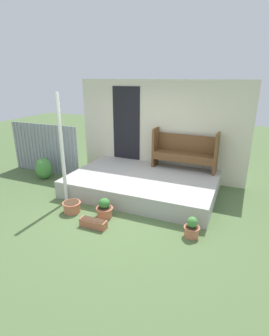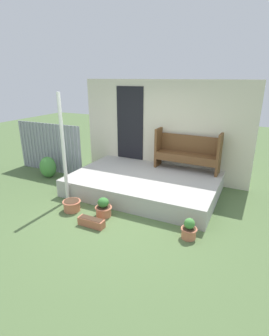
{
  "view_description": "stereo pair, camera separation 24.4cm",
  "coord_description": "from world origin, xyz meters",
  "px_view_note": "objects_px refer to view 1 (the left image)",
  "views": [
    {
      "loc": [
        2.1,
        -4.34,
        2.66
      ],
      "look_at": [
        0.09,
        0.4,
        0.86
      ],
      "focal_mm": 28.0,
      "sensor_mm": 36.0,
      "label": 1
    },
    {
      "loc": [
        2.32,
        -4.24,
        2.66
      ],
      "look_at": [
        0.09,
        0.4,
        0.86
      ],
      "focal_mm": 28.0,
      "sensor_mm": 36.0,
      "label": 2
    }
  ],
  "objects_px": {
    "support_post": "(62,151)",
    "flower_pot_right": "(192,228)",
    "shrub_by_fence": "(44,168)",
    "bench": "(185,150)",
    "planter_box_rect": "(93,223)",
    "flower_pot_middle": "(104,209)",
    "flower_pot_left": "(72,206)"
  },
  "relations": [
    {
      "from": "support_post",
      "to": "shrub_by_fence",
      "type": "xyz_separation_m",
      "value": [
        -1.44,
        0.94,
        -0.89
      ]
    },
    {
      "from": "planter_box_rect",
      "to": "shrub_by_fence",
      "type": "distance_m",
      "value": 3.01
    },
    {
      "from": "planter_box_rect",
      "to": "support_post",
      "type": "bearing_deg",
      "value": 148.91
    },
    {
      "from": "support_post",
      "to": "flower_pot_left",
      "type": "height_order",
      "value": "support_post"
    },
    {
      "from": "flower_pot_left",
      "to": "planter_box_rect",
      "type": "xyz_separation_m",
      "value": [
        0.72,
        -0.33,
        -0.04
      ]
    },
    {
      "from": "bench",
      "to": "flower_pot_left",
      "type": "distance_m",
      "value": 3.1
    },
    {
      "from": "support_post",
      "to": "flower_pot_right",
      "type": "xyz_separation_m",
      "value": [
        2.84,
        -0.25,
        -1.02
      ]
    },
    {
      "from": "support_post",
      "to": "planter_box_rect",
      "type": "xyz_separation_m",
      "value": [
        1.1,
        -0.66,
        -1.11
      ]
    },
    {
      "from": "flower_pot_middle",
      "to": "planter_box_rect",
      "type": "relative_size",
      "value": 0.76
    },
    {
      "from": "flower_pot_middle",
      "to": "shrub_by_fence",
      "type": "bearing_deg",
      "value": 155.13
    },
    {
      "from": "flower_pot_right",
      "to": "shrub_by_fence",
      "type": "xyz_separation_m",
      "value": [
        -4.28,
        1.19,
        0.13
      ]
    },
    {
      "from": "support_post",
      "to": "flower_pot_left",
      "type": "relative_size",
      "value": 6.22
    },
    {
      "from": "flower_pot_middle",
      "to": "bench",
      "type": "bearing_deg",
      "value": 66.03
    },
    {
      "from": "support_post",
      "to": "flower_pot_middle",
      "type": "height_order",
      "value": "support_post"
    },
    {
      "from": "flower_pot_right",
      "to": "shrub_by_fence",
      "type": "height_order",
      "value": "shrub_by_fence"
    },
    {
      "from": "flower_pot_middle",
      "to": "planter_box_rect",
      "type": "height_order",
      "value": "flower_pot_middle"
    },
    {
      "from": "bench",
      "to": "planter_box_rect",
      "type": "bearing_deg",
      "value": -109.2
    },
    {
      "from": "support_post",
      "to": "shrub_by_fence",
      "type": "bearing_deg",
      "value": 146.8
    },
    {
      "from": "bench",
      "to": "flower_pot_right",
      "type": "xyz_separation_m",
      "value": [
        0.7,
        -2.35,
        -0.74
      ]
    },
    {
      "from": "flower_pot_middle",
      "to": "flower_pot_right",
      "type": "height_order",
      "value": "flower_pot_middle"
    },
    {
      "from": "bench",
      "to": "shrub_by_fence",
      "type": "relative_size",
      "value": 2.76
    },
    {
      "from": "bench",
      "to": "flower_pot_right",
      "type": "relative_size",
      "value": 4.28
    },
    {
      "from": "flower_pot_left",
      "to": "planter_box_rect",
      "type": "height_order",
      "value": "flower_pot_left"
    },
    {
      "from": "flower_pot_middle",
      "to": "planter_box_rect",
      "type": "distance_m",
      "value": 0.44
    },
    {
      "from": "bench",
      "to": "support_post",
      "type": "bearing_deg",
      "value": -134.1
    },
    {
      "from": "flower_pot_middle",
      "to": "shrub_by_fence",
      "type": "xyz_separation_m",
      "value": [
        -2.54,
        1.18,
        0.12
      ]
    },
    {
      "from": "bench",
      "to": "planter_box_rect",
      "type": "distance_m",
      "value": 3.06
    },
    {
      "from": "bench",
      "to": "planter_box_rect",
      "type": "xyz_separation_m",
      "value": [
        -1.04,
        -2.76,
        -0.83
      ]
    },
    {
      "from": "support_post",
      "to": "bench",
      "type": "relative_size",
      "value": 1.46
    },
    {
      "from": "shrub_by_fence",
      "to": "flower_pot_left",
      "type": "bearing_deg",
      "value": -34.96
    },
    {
      "from": "support_post",
      "to": "shrub_by_fence",
      "type": "height_order",
      "value": "support_post"
    },
    {
      "from": "flower_pot_middle",
      "to": "flower_pot_right",
      "type": "relative_size",
      "value": 1.04
    }
  ]
}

